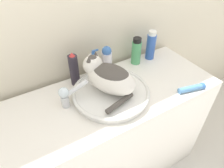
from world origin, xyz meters
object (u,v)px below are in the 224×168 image
object	(u,v)px
hairspray_can_black	(74,70)
soap_pump_bottle	(94,66)
cream_tube	(192,88)
faucet	(67,95)
mouthwash_bottle	(136,51)
lotion_bottle_white	(107,60)
shampoo_bottle_tall	(151,45)
cat	(108,76)

from	to	relation	value
hairspray_can_black	soap_pump_bottle	xyz separation A→B (m)	(0.13, 0.00, -0.02)
cream_tube	faucet	bearing A→B (deg)	158.99
faucet	mouthwash_bottle	world-z (taller)	mouthwash_bottle
soap_pump_bottle	lotion_bottle_white	size ratio (longest dim) A/B	1.01
shampoo_bottle_tall	soap_pump_bottle	distance (m)	0.44
faucet	hairspray_can_black	xyz separation A→B (m)	(0.11, 0.15, 0.02)
cat	faucet	xyz separation A→B (m)	(-0.23, 0.04, -0.06)
hairspray_can_black	lotion_bottle_white	xyz separation A→B (m)	(0.22, 0.00, -0.01)
shampoo_bottle_tall	faucet	bearing A→B (deg)	-167.24
shampoo_bottle_tall	cream_tube	distance (m)	0.42
shampoo_bottle_tall	cream_tube	world-z (taller)	shampoo_bottle_tall
mouthwash_bottle	cream_tube	distance (m)	0.43
shampoo_bottle_tall	hairspray_can_black	size ratio (longest dim) A/B	0.96
hairspray_can_black	soap_pump_bottle	world-z (taller)	hairspray_can_black
faucet	soap_pump_bottle	bearing A→B (deg)	46.06
faucet	hairspray_can_black	size ratio (longest dim) A/B	0.74
cat	hairspray_can_black	xyz separation A→B (m)	(-0.12, 0.20, -0.04)
faucet	cream_tube	bearing A→B (deg)	-7.95
cat	hairspray_can_black	bearing A→B (deg)	4.45
hairspray_can_black	cream_tube	size ratio (longest dim) A/B	1.27
shampoo_bottle_tall	lotion_bottle_white	distance (m)	0.35
lotion_bottle_white	cat	bearing A→B (deg)	-117.37
faucet	shampoo_bottle_tall	world-z (taller)	shampoo_bottle_tall
cat	soap_pump_bottle	size ratio (longest dim) A/B	1.70
hairspray_can_black	cat	bearing A→B (deg)	-58.62
hairspray_can_black	lotion_bottle_white	bearing A→B (deg)	0.00
soap_pump_bottle	faucet	bearing A→B (deg)	-147.00
hairspray_can_black	mouthwash_bottle	xyz separation A→B (m)	(0.45, 0.00, -0.01)
cat	cream_tube	world-z (taller)	cat
hairspray_can_black	cream_tube	bearing A→B (deg)	-36.25
mouthwash_bottle	soap_pump_bottle	bearing A→B (deg)	180.00
soap_pump_bottle	lotion_bottle_white	world-z (taller)	soap_pump_bottle
lotion_bottle_white	mouthwash_bottle	bearing A→B (deg)	0.00
shampoo_bottle_tall	cat	bearing A→B (deg)	-156.74
shampoo_bottle_tall	mouthwash_bottle	world-z (taller)	shampoo_bottle_tall
hairspray_can_black	cream_tube	distance (m)	0.70
cat	mouthwash_bottle	bearing A→B (deg)	-86.30
cat	faucet	distance (m)	0.24
cat	soap_pump_bottle	bearing A→B (deg)	-30.14
faucet	cream_tube	world-z (taller)	faucet
cat	shampoo_bottle_tall	world-z (taller)	cat
soap_pump_bottle	mouthwash_bottle	bearing A→B (deg)	0.00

